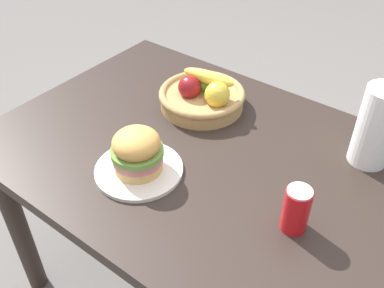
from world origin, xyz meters
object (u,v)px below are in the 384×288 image
(plate, at_px, (139,170))
(sandwich, at_px, (137,151))
(soda_can, at_px, (296,209))
(fruit_basket, at_px, (203,95))
(paper_towel_roll, at_px, (377,127))

(plate, xyz_separation_m, sandwich, (0.00, 0.00, 0.07))
(soda_can, bearing_deg, sandwich, -169.62)
(plate, bearing_deg, sandwich, 90.00)
(fruit_basket, height_order, paper_towel_roll, paper_towel_roll)
(sandwich, distance_m, paper_towel_roll, 0.66)
(sandwich, xyz_separation_m, soda_can, (0.44, 0.08, -0.01))
(soda_can, xyz_separation_m, fruit_basket, (-0.49, 0.29, -0.02))
(sandwich, height_order, fruit_basket, sandwich)
(plate, relative_size, paper_towel_roll, 1.04)
(sandwich, height_order, soda_can, sandwich)
(plate, bearing_deg, fruit_basket, 97.65)
(paper_towel_roll, bearing_deg, plate, -138.35)
(paper_towel_roll, bearing_deg, soda_can, -98.54)
(soda_can, relative_size, fruit_basket, 0.43)
(plate, xyz_separation_m, soda_can, (0.44, 0.08, 0.06))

